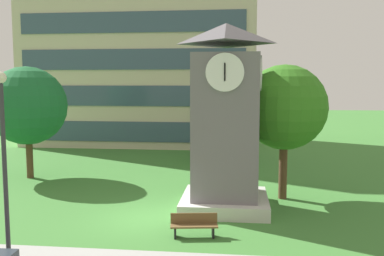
# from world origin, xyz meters

# --- Properties ---
(ground_plane) EXTENTS (160.00, 160.00, 0.00)m
(ground_plane) POSITION_xyz_m (0.00, 0.00, 0.00)
(ground_plane) COLOR #3D7A33
(office_building) EXTENTS (21.79, 10.94, 25.60)m
(office_building) POSITION_xyz_m (-5.49, 24.39, 12.80)
(office_building) COLOR beige
(office_building) RESTS_ON ground
(clock_tower) EXTENTS (3.98, 3.98, 8.55)m
(clock_tower) POSITION_xyz_m (3.33, 2.07, 3.75)
(clock_tower) COLOR slate
(clock_tower) RESTS_ON ground
(park_bench) EXTENTS (1.85, 0.73, 0.88)m
(park_bench) POSITION_xyz_m (2.27, -1.72, 0.46)
(park_bench) COLOR brown
(park_bench) RESTS_ON ground
(street_lamp) EXTENTS (0.36, 0.36, 6.19)m
(street_lamp) POSITION_xyz_m (-3.32, -4.99, 3.81)
(street_lamp) COLOR #333338
(street_lamp) RESTS_ON ground
(tree_streetside) EXTENTS (4.79, 4.79, 6.90)m
(tree_streetside) POSITION_xyz_m (-8.96, 7.17, 4.49)
(tree_streetside) COLOR #513823
(tree_streetside) RESTS_ON ground
(tree_near_tower) EXTENTS (3.35, 3.35, 5.00)m
(tree_near_tower) POSITION_xyz_m (2.32, 13.31, 3.30)
(tree_near_tower) COLOR #513823
(tree_near_tower) RESTS_ON ground
(tree_by_building) EXTENTS (4.26, 4.26, 6.79)m
(tree_by_building) POSITION_xyz_m (6.20, 4.10, 4.64)
(tree_by_building) COLOR #513823
(tree_by_building) RESTS_ON ground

